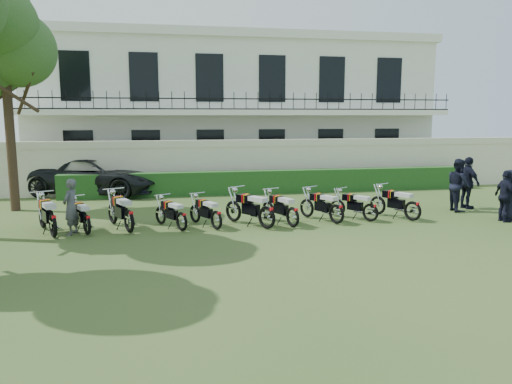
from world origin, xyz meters
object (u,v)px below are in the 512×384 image
(motorcycle_1, at_px, (87,220))
(motorcycle_5, at_px, (267,212))
(motorcycle_7, at_px, (337,209))
(officer_3, at_px, (510,195))
(inspector, at_px, (71,207))
(officer_5, at_px, (468,183))
(officer_4, at_px, (458,185))
(motorcycle_0, at_px, (53,220))
(officer_2, at_px, (506,196))
(motorcycle_6, at_px, (293,212))
(suv, at_px, (96,176))
(motorcycle_9, at_px, (413,206))
(tree_west_near, at_px, (4,40))
(motorcycle_8, at_px, (371,208))
(motorcycle_2, at_px, (129,216))
(motorcycle_3, at_px, (182,217))
(motorcycle_4, at_px, (216,215))

(motorcycle_1, distance_m, motorcycle_5, 5.15)
(motorcycle_7, bearing_deg, officer_3, -31.47)
(inspector, bearing_deg, motorcycle_7, 108.43)
(motorcycle_1, distance_m, officer_5, 13.12)
(officer_3, relative_size, officer_4, 0.88)
(motorcycle_0, height_order, inspector, inspector)
(inspector, height_order, officer_2, officer_2)
(motorcycle_0, distance_m, motorcycle_6, 6.82)
(motorcycle_5, bearing_deg, motorcycle_0, 144.79)
(motorcycle_6, height_order, officer_3, officer_3)
(suv, relative_size, officer_2, 3.41)
(motorcycle_9, distance_m, officer_2, 2.94)
(tree_west_near, bearing_deg, motorcycle_8, -19.95)
(motorcycle_0, bearing_deg, officer_3, -23.50)
(motorcycle_9, bearing_deg, motorcycle_2, 151.25)
(tree_west_near, distance_m, motorcycle_9, 14.73)
(motorcycle_9, relative_size, suv, 0.32)
(motorcycle_6, xyz_separation_m, suv, (-6.59, 7.82, 0.30))
(motorcycle_3, xyz_separation_m, officer_2, (10.19, -0.52, 0.39))
(officer_4, bearing_deg, motorcycle_5, 109.68)
(motorcycle_4, bearing_deg, motorcycle_8, -24.12)
(motorcycle_8, bearing_deg, inspector, 143.27)
(officer_3, bearing_deg, motorcycle_5, 96.49)
(motorcycle_0, relative_size, motorcycle_7, 1.13)
(motorcycle_0, height_order, officer_2, officer_2)
(motorcycle_3, height_order, officer_5, officer_5)
(motorcycle_5, bearing_deg, suv, 91.23)
(motorcycle_7, bearing_deg, officer_2, -34.26)
(officer_3, bearing_deg, officer_5, 12.49)
(motorcycle_0, relative_size, officer_2, 1.19)
(motorcycle_6, bearing_deg, motorcycle_0, 158.27)
(motorcycle_0, height_order, officer_3, officer_3)
(motorcycle_5, relative_size, motorcycle_8, 1.19)
(inspector, bearing_deg, officer_3, 107.49)
(motorcycle_7, bearing_deg, inspector, 150.76)
(motorcycle_4, distance_m, suv, 8.83)
(motorcycle_6, relative_size, inspector, 1.14)
(motorcycle_7, distance_m, inspector, 7.89)
(motorcycle_7, xyz_separation_m, officer_3, (5.76, -0.37, 0.34))
(motorcycle_4, bearing_deg, officer_2, -29.98)
(motorcycle_7, bearing_deg, officer_5, -11.31)
(motorcycle_0, relative_size, motorcycle_6, 1.08)
(tree_west_near, bearing_deg, suv, 53.84)
(motorcycle_7, bearing_deg, motorcycle_3, 153.19)
(officer_3, bearing_deg, officer_2, 132.05)
(tree_west_near, distance_m, inspector, 7.06)
(tree_west_near, bearing_deg, motorcycle_0, -65.00)
(motorcycle_6, bearing_deg, officer_2, -25.36)
(motorcycle_0, distance_m, officer_3, 14.05)
(suv, xyz_separation_m, officer_5, (13.63, -5.95, 0.16))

